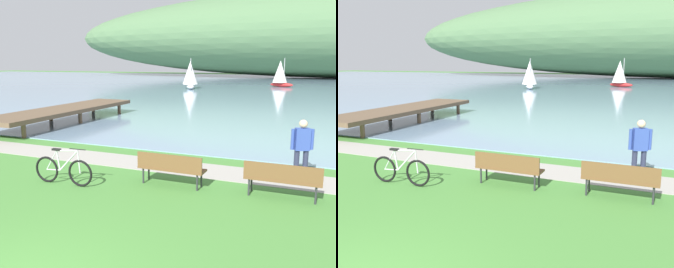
% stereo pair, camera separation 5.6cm
% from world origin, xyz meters
% --- Properties ---
extents(bay_water, '(180.00, 80.00, 0.04)m').
position_xyz_m(bay_water, '(0.00, 48.95, 0.02)').
color(bay_water, '#7A99B2').
rests_on(bay_water, ground).
extents(shoreline_path, '(60.00, 1.50, 0.01)m').
position_xyz_m(shoreline_path, '(0.00, 7.30, 0.01)').
color(shoreline_path, '#A39E93').
rests_on(shoreline_path, ground).
extents(park_bench_near_camera, '(1.80, 0.49, 0.88)m').
position_xyz_m(park_bench_near_camera, '(0.17, 5.61, 0.52)').
color(park_bench_near_camera, brown).
rests_on(park_bench_near_camera, ground).
extents(park_bench_further_along, '(1.80, 0.49, 0.88)m').
position_xyz_m(park_bench_further_along, '(2.97, 5.79, 0.52)').
color(park_bench_further_along, brown).
rests_on(park_bench_further_along, ground).
extents(bicycle_leaning_near_bench, '(1.77, 0.14, 1.01)m').
position_xyz_m(bicycle_leaning_near_bench, '(-2.50, 4.60, 0.40)').
color(bicycle_leaning_near_bench, black).
rests_on(bicycle_leaning_near_bench, ground).
extents(person_at_shoreline, '(0.57, 0.34, 1.71)m').
position_xyz_m(person_at_shoreline, '(3.28, 7.32, 0.98)').
color(person_at_shoreline, '#282D47').
rests_on(person_at_shoreline, ground).
extents(sailboat_nearest_to_shore, '(3.15, 2.27, 3.57)m').
position_xyz_m(sailboat_nearest_to_shore, '(-2.01, 46.54, 1.72)').
color(sailboat_nearest_to_shore, '#B22323').
rests_on(sailboat_nearest_to_shore, bay_water).
extents(sailboat_mid_bay, '(2.37, 3.08, 3.53)m').
position_xyz_m(sailboat_mid_bay, '(-11.32, 38.99, 1.70)').
color(sailboat_mid_bay, white).
rests_on(sailboat_mid_bay, bay_water).
extents(pier_dock, '(2.40, 10.00, 0.80)m').
position_xyz_m(pier_dock, '(-9.00, 12.95, 0.69)').
color(pier_dock, brown).
rests_on(pier_dock, ground).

